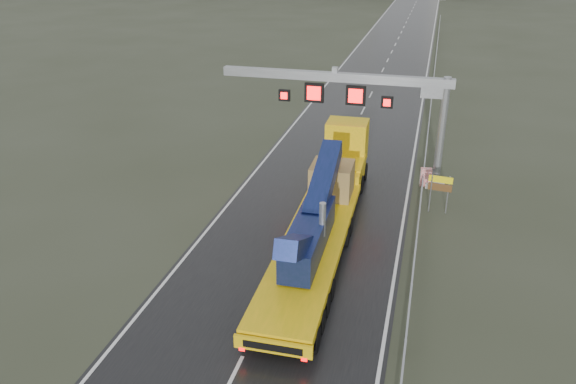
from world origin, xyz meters
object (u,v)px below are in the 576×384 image
(heavy_haul_truck, at_px, (328,195))
(striped_barrier, at_px, (426,177))
(sign_gantry, at_px, (367,97))
(exit_sign_pair, at_px, (440,187))

(heavy_haul_truck, height_order, striped_barrier, heavy_haul_truck)
(sign_gantry, distance_m, heavy_haul_truck, 8.12)
(heavy_haul_truck, xyz_separation_m, striped_barrier, (5.18, 7.05, -1.24))
(heavy_haul_truck, xyz_separation_m, exit_sign_pair, (6.02, 3.22, -0.19))
(sign_gantry, relative_size, striped_barrier, 12.42)
(sign_gantry, xyz_separation_m, heavy_haul_truck, (-1.03, -7.11, -3.78))
(sign_gantry, relative_size, exit_sign_pair, 6.33)
(striped_barrier, bearing_deg, sign_gantry, 171.38)
(sign_gantry, bearing_deg, heavy_haul_truck, -98.23)
(sign_gantry, distance_m, striped_barrier, 6.51)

